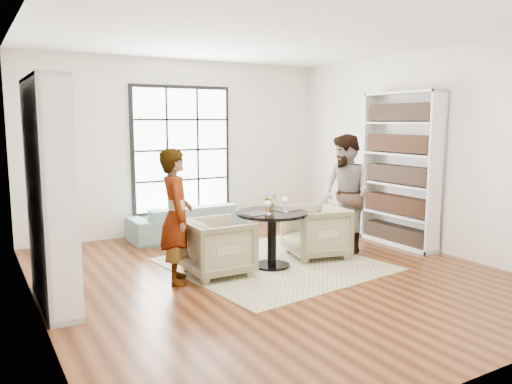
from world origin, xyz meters
TOP-DOWN VIEW (x-y plane):
  - ground at (0.00, 0.00)m, footprint 6.00×6.00m
  - room_shell at (0.00, 0.54)m, footprint 6.00×6.01m
  - rug at (0.26, 0.36)m, footprint 2.82×2.82m
  - pedestal_table at (0.17, 0.27)m, footprint 0.95×0.95m
  - sofa at (-0.14, 2.45)m, footprint 1.94×0.78m
  - armchair_left at (-0.60, 0.34)m, footprint 0.80×0.78m
  - armchair_right at (0.99, 0.39)m, footprint 0.98×0.96m
  - person_left at (-1.15, 0.34)m, footprint 0.55×0.68m
  - person_right at (1.54, 0.39)m, footprint 0.69×0.87m
  - placemat_left at (-0.07, 0.24)m, footprint 0.37×0.31m
  - placemat_right at (0.42, 0.28)m, footprint 0.37×0.31m
  - cutlery_left at (-0.07, 0.24)m, footprint 0.17×0.24m
  - cutlery_right at (0.42, 0.28)m, footprint 0.17×0.24m
  - wine_glass_left at (0.03, 0.13)m, footprint 0.08×0.08m
  - wine_glass_right at (0.31, 0.16)m, footprint 0.09×0.09m
  - flower_centerpiece at (0.18, 0.35)m, footprint 0.25×0.24m

SIDE VIEW (x-z plane):
  - ground at x=0.00m, z-range 0.00..0.00m
  - rug at x=0.26m, z-range 0.00..0.01m
  - sofa at x=-0.14m, z-range 0.00..0.57m
  - armchair_left at x=-0.60m, z-range 0.00..0.73m
  - armchair_right at x=0.99m, z-range 0.00..0.75m
  - pedestal_table at x=0.17m, z-range 0.17..0.93m
  - placemat_left at x=-0.07m, z-range 0.76..0.77m
  - placemat_right at x=0.42m, z-range 0.76..0.77m
  - cutlery_left at x=-0.07m, z-range 0.77..0.77m
  - cutlery_right at x=0.42m, z-range 0.77..0.77m
  - person_left at x=-1.15m, z-range 0.00..1.63m
  - flower_centerpiece at x=0.18m, z-range 0.76..0.99m
  - person_right at x=1.54m, z-range 0.00..1.76m
  - wine_glass_left at x=0.03m, z-range 0.80..0.98m
  - wine_glass_right at x=0.31m, z-range 0.80..1.01m
  - room_shell at x=0.00m, z-range -1.74..4.26m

